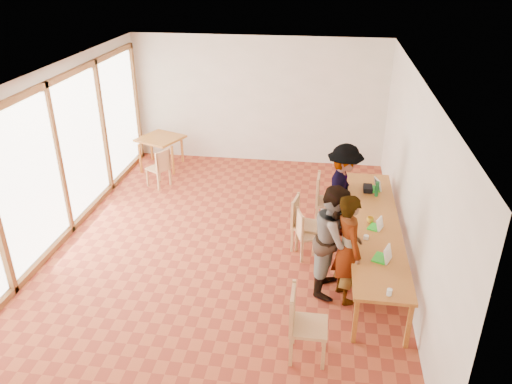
{
  "coord_description": "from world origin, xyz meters",
  "views": [
    {
      "loc": [
        1.61,
        -7.45,
        4.74
      ],
      "look_at": [
        0.54,
        -0.08,
        1.1
      ],
      "focal_mm": 35.0,
      "sensor_mm": 36.0,
      "label": 1
    }
  ],
  "objects": [
    {
      "name": "chair_empty",
      "position": [
        1.65,
        0.91,
        0.63
      ],
      "size": [
        0.49,
        0.49,
        0.55
      ],
      "rotation": [
        0.0,
        0.0,
        -0.03
      ],
      "color": "tan",
      "rests_on": "ground"
    },
    {
      "name": "chair_near",
      "position": [
        1.45,
        -2.53,
        0.62
      ],
      "size": [
        0.47,
        0.47,
        0.54
      ],
      "rotation": [
        0.0,
        0.0,
        0.0
      ],
      "color": "tan",
      "rests_on": "ground"
    },
    {
      "name": "condiment_cup",
      "position": [
        2.33,
        -0.75,
        0.78
      ],
      "size": [
        0.08,
        0.08,
        0.06
      ],
      "primitive_type": "cylinder",
      "color": "white",
      "rests_on": "communal_table"
    },
    {
      "name": "wall_front",
      "position": [
        0.0,
        -4.0,
        1.5
      ],
      "size": [
        6.0,
        0.1,
        3.0
      ],
      "primitive_type": "cube",
      "color": "silver",
      "rests_on": "ground"
    },
    {
      "name": "wall_back",
      "position": [
        0.0,
        4.0,
        1.5
      ],
      "size": [
        6.0,
        0.1,
        3.0
      ],
      "primitive_type": "cube",
      "color": "silver",
      "rests_on": "ground"
    },
    {
      "name": "laptop_far",
      "position": [
        2.58,
        1.04,
        0.81
      ],
      "size": [
        0.29,
        0.31,
        0.22
      ],
      "rotation": [
        0.0,
        0.0,
        0.33
      ],
      "color": "#29D928",
      "rests_on": "communal_table"
    },
    {
      "name": "chair_mid",
      "position": [
        1.29,
        0.08,
        0.58
      ],
      "size": [
        0.52,
        0.52,
        0.51
      ],
      "rotation": [
        0.0,
        0.0,
        -0.18
      ],
      "color": "tan",
      "rests_on": "ground"
    },
    {
      "name": "chair_far",
      "position": [
        1.37,
        -0.2,
        0.53
      ],
      "size": [
        0.51,
        0.51,
        0.46
      ],
      "rotation": [
        0.0,
        0.0,
        0.33
      ],
      "color": "tan",
      "rests_on": "ground"
    },
    {
      "name": "laptop_mid",
      "position": [
        2.52,
        -0.4,
        0.8
      ],
      "size": [
        0.27,
        0.28,
        0.19
      ],
      "rotation": [
        0.0,
        0.0,
        -0.42
      ],
      "color": "#29D928",
      "rests_on": "communal_table"
    },
    {
      "name": "yellow_mug",
      "position": [
        2.43,
        -0.21,
        0.8
      ],
      "size": [
        0.14,
        0.14,
        0.09
      ],
      "primitive_type": "imported",
      "rotation": [
        0.0,
        0.0,
        -0.25
      ],
      "color": "gold",
      "rests_on": "communal_table"
    },
    {
      "name": "chair_spare",
      "position": [
        -1.88,
        2.12,
        0.53
      ],
      "size": [
        0.55,
        0.55,
        0.46
      ],
      "rotation": [
        0.0,
        0.0,
        2.64
      ],
      "color": "tan",
      "rests_on": "ground"
    },
    {
      "name": "person_mid",
      "position": [
        1.85,
        -1.03,
        0.87
      ],
      "size": [
        0.79,
        0.94,
        1.74
      ],
      "primitive_type": "imported",
      "rotation": [
        0.0,
        0.0,
        1.4
      ],
      "color": "gray",
      "rests_on": "ground"
    },
    {
      "name": "ground",
      "position": [
        0.0,
        0.0,
        0.0
      ],
      "size": [
        8.0,
        8.0,
        0.0
      ],
      "primitive_type": "plane",
      "color": "#A64728",
      "rests_on": "ground"
    },
    {
      "name": "person_near",
      "position": [
        2.04,
        -1.24,
        0.86
      ],
      "size": [
        0.61,
        0.73,
        1.71
      ],
      "primitive_type": "imported",
      "rotation": [
        0.0,
        0.0,
        1.94
      ],
      "color": "gray",
      "rests_on": "ground"
    },
    {
      "name": "pink_phone",
      "position": [
        2.54,
        -1.31,
        0.76
      ],
      "size": [
        0.05,
        0.1,
        0.01
      ],
      "primitive_type": "cube",
      "color": "#BA3A4C",
      "rests_on": "communal_table"
    },
    {
      "name": "communal_table",
      "position": [
        2.5,
        -0.25,
        0.7
      ],
      "size": [
        0.8,
        4.0,
        0.75
      ],
      "color": "#C07F2A",
      "rests_on": "ground"
    },
    {
      "name": "wall_right",
      "position": [
        3.0,
        0.0,
        1.5
      ],
      "size": [
        0.1,
        8.0,
        3.0
      ],
      "primitive_type": "cube",
      "color": "silver",
      "rests_on": "ground"
    },
    {
      "name": "laptop_near",
      "position": [
        2.55,
        -1.29,
        0.81
      ],
      "size": [
        0.31,
        0.32,
        0.22
      ],
      "rotation": [
        0.0,
        0.0,
        -0.39
      ],
      "color": "#29D928",
      "rests_on": "communal_table"
    },
    {
      "name": "side_table",
      "position": [
        -2.22,
        3.2,
        0.67
      ],
      "size": [
        0.9,
        0.9,
        0.75
      ],
      "rotation": [
        0.0,
        0.0,
        -0.39
      ],
      "color": "#C07F2A",
      "rests_on": "ground"
    },
    {
      "name": "black_pouch",
      "position": [
        2.45,
        0.98,
        0.8
      ],
      "size": [
        0.16,
        0.26,
        0.09
      ],
      "primitive_type": "cube",
      "color": "black",
      "rests_on": "communal_table"
    },
    {
      "name": "person_far",
      "position": [
        2.0,
        0.72,
        0.86
      ],
      "size": [
        0.85,
        1.22,
        1.71
      ],
      "primitive_type": "imported",
      "rotation": [
        0.0,
        0.0,
        1.36
      ],
      "color": "gray",
      "rests_on": "ground"
    },
    {
      "name": "window_wall",
      "position": [
        -2.96,
        0.0,
        1.5
      ],
      "size": [
        0.1,
        8.0,
        3.0
      ],
      "primitive_type": "cube",
      "color": "white",
      "rests_on": "ground"
    },
    {
      "name": "green_bottle",
      "position": [
        2.59,
        0.77,
        0.89
      ],
      "size": [
        0.07,
        0.07,
        0.28
      ],
      "primitive_type": "cylinder",
      "color": "#14622E",
      "rests_on": "communal_table"
    },
    {
      "name": "ceiling",
      "position": [
        0.0,
        0.0,
        3.02
      ],
      "size": [
        6.0,
        8.0,
        0.04
      ],
      "primitive_type": "cube",
      "color": "white",
      "rests_on": "wall_back"
    },
    {
      "name": "clear_glass",
      "position": [
        2.55,
        -2.1,
        0.8
      ],
      "size": [
        0.07,
        0.07,
        0.09
      ],
      "primitive_type": "cylinder",
      "color": "silver",
      "rests_on": "communal_table"
    }
  ]
}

